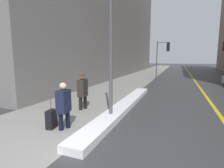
% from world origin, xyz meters
% --- Properties ---
extents(ground_plane, '(160.00, 160.00, 0.00)m').
position_xyz_m(ground_plane, '(0.00, 0.00, 0.00)').
color(ground_plane, '#38383A').
extents(sidewalk_slab, '(4.00, 80.00, 0.01)m').
position_xyz_m(sidewalk_slab, '(-2.00, 15.00, 0.01)').
color(sidewalk_slab, gray).
rests_on(sidewalk_slab, ground).
extents(road_centre_stripe, '(0.16, 80.00, 0.00)m').
position_xyz_m(road_centre_stripe, '(4.00, 15.00, 0.00)').
color(road_centre_stripe, gold).
rests_on(road_centre_stripe, ground).
extents(snow_bank_curb, '(0.68, 8.45, 0.21)m').
position_xyz_m(snow_bank_curb, '(0.20, 3.96, 0.11)').
color(snow_bank_curb, white).
rests_on(snow_bank_curb, ground).
extents(lamp_post, '(0.28, 0.28, 5.62)m').
position_xyz_m(lamp_post, '(0.18, 2.37, 3.31)').
color(lamp_post, '#515156').
rests_on(lamp_post, ground).
extents(traffic_light_near, '(1.31, 0.32, 4.01)m').
position_xyz_m(traffic_light_near, '(0.86, 15.80, 2.90)').
color(traffic_light_near, '#515156').
rests_on(traffic_light_near, ground).
extents(pedestrian_in_glasses, '(0.34, 0.51, 1.48)m').
position_xyz_m(pedestrian_in_glasses, '(-0.85, 1.00, 0.82)').
color(pedestrian_in_glasses, black).
rests_on(pedestrian_in_glasses, ground).
extents(pedestrian_nearside, '(0.36, 0.54, 1.64)m').
position_xyz_m(pedestrian_nearside, '(-1.41, 3.10, 0.90)').
color(pedestrian_nearside, black).
rests_on(pedestrian_nearside, ground).
extents(rolling_suitcase, '(0.27, 0.39, 0.95)m').
position_xyz_m(rolling_suitcase, '(-1.26, 0.91, 0.30)').
color(rolling_suitcase, black).
rests_on(rolling_suitcase, ground).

